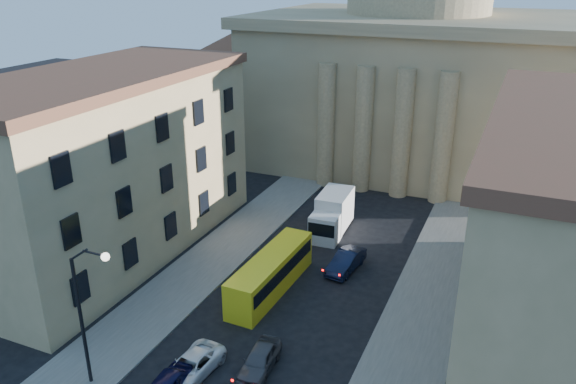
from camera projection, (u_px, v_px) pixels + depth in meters
name	position (u px, v px, depth m)	size (l,w,h in m)	color
sidewalk_left	(176.00, 291.00, 40.74)	(5.00, 60.00, 0.15)	#5E5C56
sidewalk_right	(409.00, 350.00, 34.49)	(5.00, 60.00, 0.15)	#5E5C56
church	(413.00, 60.00, 65.09)	(68.02, 28.76, 36.60)	#827050
building_left	(107.00, 164.00, 44.52)	(11.60, 26.60, 14.70)	tan
street_lamp	(86.00, 306.00, 29.71)	(2.62, 0.44, 8.83)	black
car_left_mid	(191.00, 366.00, 32.24)	(2.12, 4.59, 1.28)	white
car_right_far	(260.00, 360.00, 32.68)	(1.65, 4.10, 1.40)	#434348
car_right_distant	(346.00, 261.00, 43.45)	(1.58, 4.52, 1.49)	black
city_bus	(271.00, 272.00, 40.49)	(2.62, 9.84, 2.75)	yellow
box_truck	(332.00, 215.00, 49.45)	(2.75, 6.35, 3.42)	silver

